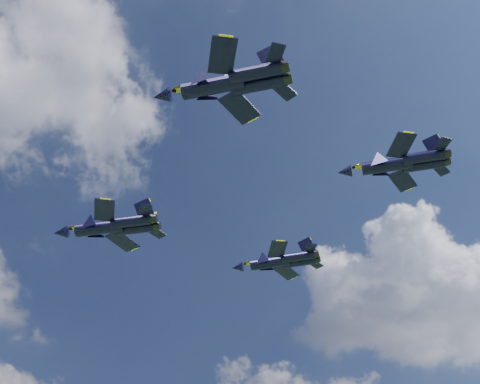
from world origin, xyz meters
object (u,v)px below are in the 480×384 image
at_px(jet_left, 208,87).
at_px(jet_slot, 383,166).
at_px(jet_right, 267,263).
at_px(jet_lead, 96,228).

xyz_separation_m(jet_left, jet_slot, (27.31, -0.19, 0.23)).
distance_m(jet_right, jet_slot, 27.19).
distance_m(jet_lead, jet_right, 28.42).
bearing_deg(jet_slot, jet_lead, 88.43).
distance_m(jet_lead, jet_left, 30.45).
bearing_deg(jet_right, jet_left, -177.49).
distance_m(jet_left, jet_slot, 27.31).
xyz_separation_m(jet_lead, jet_slot, (29.11, -30.48, 2.75)).
relative_size(jet_lead, jet_right, 1.11).
bearing_deg(jet_slot, jet_right, 46.73).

